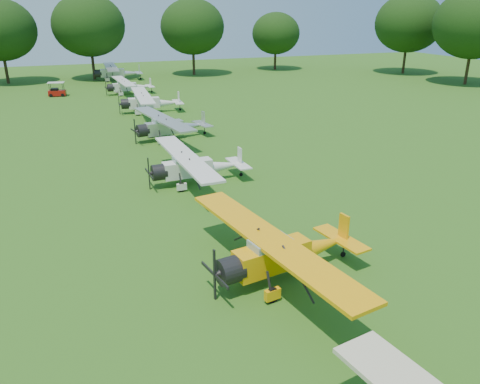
{
  "coord_description": "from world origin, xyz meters",
  "views": [
    {
      "loc": [
        -7.23,
        -23.25,
        10.67
      ],
      "look_at": [
        1.05,
        -1.26,
        1.4
      ],
      "focal_mm": 35.0,
      "sensor_mm": 36.0,
      "label": 1
    }
  ],
  "objects_px": {
    "aircraft_3": "(195,165)",
    "aircraft_7": "(116,71)",
    "golf_cart": "(57,92)",
    "aircraft_4": "(170,125)",
    "aircraft_5": "(149,101)",
    "aircraft_2": "(282,250)",
    "aircraft_6": "(128,85)"
  },
  "relations": [
    {
      "from": "aircraft_3",
      "to": "aircraft_6",
      "type": "distance_m",
      "value": 35.79
    },
    {
      "from": "aircraft_2",
      "to": "aircraft_3",
      "type": "height_order",
      "value": "aircraft_2"
    },
    {
      "from": "aircraft_2",
      "to": "aircraft_5",
      "type": "bearing_deg",
      "value": 78.7
    },
    {
      "from": "aircraft_3",
      "to": "aircraft_6",
      "type": "bearing_deg",
      "value": 86.24
    },
    {
      "from": "aircraft_2",
      "to": "aircraft_4",
      "type": "bearing_deg",
      "value": 78.79
    },
    {
      "from": "aircraft_3",
      "to": "golf_cart",
      "type": "xyz_separation_m",
      "value": [
        -8.1,
        37.48,
        -0.62
      ]
    },
    {
      "from": "aircraft_3",
      "to": "aircraft_4",
      "type": "distance_m",
      "value": 11.4
    },
    {
      "from": "aircraft_4",
      "to": "aircraft_5",
      "type": "distance_m",
      "value": 11.81
    },
    {
      "from": "aircraft_6",
      "to": "aircraft_7",
      "type": "distance_m",
      "value": 13.46
    },
    {
      "from": "aircraft_4",
      "to": "aircraft_5",
      "type": "xyz_separation_m",
      "value": [
        0.34,
        11.8,
        0.01
      ]
    },
    {
      "from": "aircraft_5",
      "to": "aircraft_6",
      "type": "distance_m",
      "value": 12.63
    },
    {
      "from": "aircraft_3",
      "to": "aircraft_7",
      "type": "relative_size",
      "value": 0.87
    },
    {
      "from": "aircraft_3",
      "to": "aircraft_4",
      "type": "bearing_deg",
      "value": 83.03
    },
    {
      "from": "aircraft_3",
      "to": "aircraft_4",
      "type": "height_order",
      "value": "aircraft_4"
    },
    {
      "from": "aircraft_7",
      "to": "golf_cart",
      "type": "bearing_deg",
      "value": -124.96
    },
    {
      "from": "aircraft_3",
      "to": "golf_cart",
      "type": "relative_size",
      "value": 4.65
    },
    {
      "from": "aircraft_3",
      "to": "golf_cart",
      "type": "distance_m",
      "value": 38.35
    },
    {
      "from": "aircraft_5",
      "to": "aircraft_6",
      "type": "height_order",
      "value": "aircraft_5"
    },
    {
      "from": "aircraft_5",
      "to": "aircraft_7",
      "type": "xyz_separation_m",
      "value": [
        -0.39,
        26.07,
        0.13
      ]
    },
    {
      "from": "aircraft_3",
      "to": "aircraft_7",
      "type": "height_order",
      "value": "aircraft_7"
    },
    {
      "from": "aircraft_4",
      "to": "aircraft_6",
      "type": "relative_size",
      "value": 1.09
    },
    {
      "from": "golf_cart",
      "to": "aircraft_2",
      "type": "bearing_deg",
      "value": -71.02
    },
    {
      "from": "golf_cart",
      "to": "aircraft_7",
      "type": "bearing_deg",
      "value": 62.15
    },
    {
      "from": "aircraft_2",
      "to": "aircraft_3",
      "type": "xyz_separation_m",
      "value": [
        -0.32,
        12.47,
        -0.07
      ]
    },
    {
      "from": "aircraft_5",
      "to": "aircraft_7",
      "type": "distance_m",
      "value": 26.08
    },
    {
      "from": "aircraft_7",
      "to": "golf_cart",
      "type": "relative_size",
      "value": 5.35
    },
    {
      "from": "aircraft_4",
      "to": "golf_cart",
      "type": "bearing_deg",
      "value": 99.02
    },
    {
      "from": "aircraft_7",
      "to": "aircraft_4",
      "type": "bearing_deg",
      "value": -87.63
    },
    {
      "from": "aircraft_2",
      "to": "aircraft_7",
      "type": "height_order",
      "value": "aircraft_7"
    },
    {
      "from": "aircraft_3",
      "to": "aircraft_5",
      "type": "relative_size",
      "value": 0.96
    },
    {
      "from": "aircraft_2",
      "to": "aircraft_4",
      "type": "relative_size",
      "value": 1.03
    },
    {
      "from": "aircraft_5",
      "to": "golf_cart",
      "type": "bearing_deg",
      "value": 126.53
    }
  ]
}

